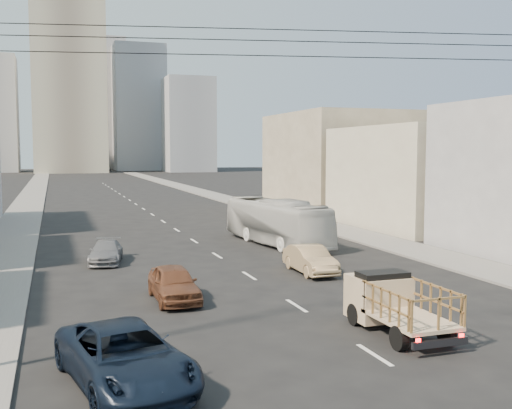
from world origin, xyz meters
TOP-DOWN VIEW (x-y plane):
  - ground at (0.00, 0.00)m, footprint 420.00×420.00m
  - sidewalk_left at (-11.75, 70.00)m, footprint 3.50×180.00m
  - sidewalk_right at (11.75, 70.00)m, footprint 3.50×180.00m
  - lane_dashes at (0.00, 53.00)m, footprint 0.15×104.00m
  - flatbed_pickup at (1.76, 3.72)m, footprint 1.95×4.41m
  - navy_pickup at (-7.27, 1.99)m, footprint 3.63×5.94m
  - city_bus at (4.73, 22.83)m, footprint 3.78×10.84m
  - sedan_brown at (-4.39, 10.37)m, footprint 1.71×4.18m
  - sedan_tan at (3.08, 13.68)m, footprint 1.52×4.18m
  - sedan_grey at (-6.30, 19.77)m, footprint 2.30×4.26m
  - overhead_wires at (0.00, 1.50)m, footprint 23.01×5.02m
  - bldg_right_mid at (19.50, 28.00)m, footprint 11.00×14.00m
  - bldg_right_far at (20.00, 44.00)m, footprint 12.00×16.00m
  - high_rise_tower at (-4.00, 170.00)m, footprint 20.00×20.00m
  - midrise_ne at (18.00, 185.00)m, footprint 16.00×16.00m
  - midrise_back at (6.00, 200.00)m, footprint 18.00×18.00m
  - midrise_east at (30.00, 165.00)m, footprint 14.00×14.00m

SIDE VIEW (x-z plane):
  - ground at x=0.00m, z-range 0.00..0.00m
  - lane_dashes at x=0.00m, z-range 0.00..0.01m
  - sidewalk_left at x=-11.75m, z-range 0.00..0.12m
  - sidewalk_right at x=11.75m, z-range 0.00..0.12m
  - sedan_grey at x=-6.30m, z-range 0.00..1.17m
  - sedan_tan at x=3.08m, z-range 0.00..1.37m
  - sedan_brown at x=-4.39m, z-range 0.00..1.42m
  - navy_pickup at x=-7.27m, z-range 0.00..1.54m
  - flatbed_pickup at x=1.76m, z-range 0.14..2.04m
  - city_bus at x=4.73m, z-range 0.00..2.96m
  - bldg_right_mid at x=19.50m, z-range 0.00..8.00m
  - bldg_right_far at x=20.00m, z-range 0.00..10.00m
  - overhead_wires at x=0.00m, z-range 8.60..9.33m
  - midrise_east at x=30.00m, z-range 0.00..28.00m
  - midrise_ne at x=18.00m, z-range 0.00..40.00m
  - midrise_back at x=6.00m, z-range 0.00..44.00m
  - high_rise_tower at x=-4.00m, z-range 0.00..60.00m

